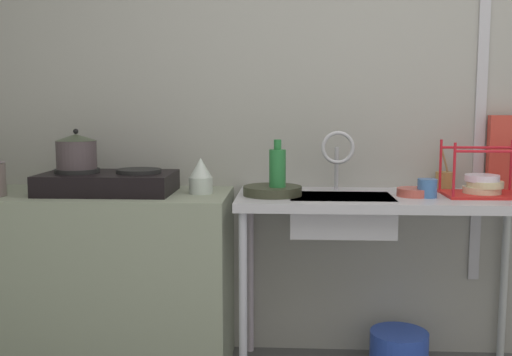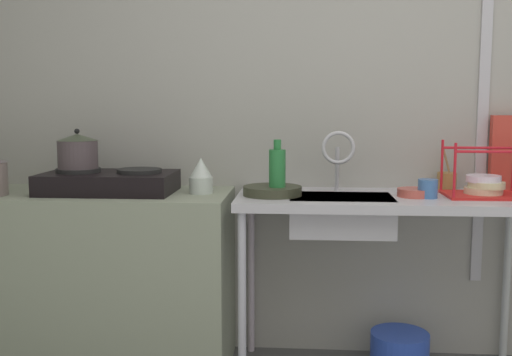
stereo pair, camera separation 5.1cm
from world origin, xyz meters
name	(u,v)px [view 2 (the right image)]	position (x,y,z in m)	size (l,w,h in m)	color
wall_back	(383,98)	(0.00, 1.82, 1.27)	(4.86, 0.10, 2.55)	#A1A097
wall_metal_strip	(485,70)	(0.46, 1.76, 1.40)	(0.05, 0.01, 2.04)	#BBB9C0
counter_concrete	(98,280)	(-1.35, 1.50, 0.42)	(1.24, 0.53, 0.84)	gray
counter_sink	(385,212)	(-0.02, 1.50, 0.76)	(1.32, 0.53, 0.84)	#BBB9C0
stove	(109,182)	(-1.28, 1.50, 0.89)	(0.60, 0.36, 0.11)	black
pot_on_left_burner	(78,151)	(-1.42, 1.50, 1.03)	(0.18, 0.18, 0.18)	#493D40
percolator	(201,176)	(-0.85, 1.51, 0.92)	(0.11, 0.11, 0.16)	silver
sink_basin	(341,215)	(-0.22, 1.46, 0.75)	(0.45, 0.30, 0.17)	#BBB9C0
faucet	(338,151)	(-0.23, 1.59, 1.03)	(0.15, 0.09, 0.28)	#BBB9C0
frying_pan	(272,191)	(-0.52, 1.47, 0.86)	(0.26, 0.26, 0.04)	#353726
dish_rack	(484,186)	(0.41, 1.51, 0.88)	(0.34, 0.25, 0.24)	red
cup_by_rack	(428,189)	(0.15, 1.45, 0.88)	(0.08, 0.08, 0.08)	#3F6CAC
small_bowl_on_drainboard	(415,193)	(0.10, 1.48, 0.85)	(0.15, 0.15, 0.04)	#BF5246
bottle_by_sink	(277,172)	(-0.50, 1.45, 0.95)	(0.07, 0.07, 0.25)	#257336
cereal_box	(510,153)	(0.58, 1.71, 1.01)	(0.18, 0.07, 0.35)	#C93C2E
utensil_jar	(447,181)	(0.29, 1.70, 0.88)	(0.09, 0.09, 0.21)	#A07840
bucket_on_floor	(399,352)	(0.07, 1.54, 0.09)	(0.27, 0.27, 0.18)	blue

